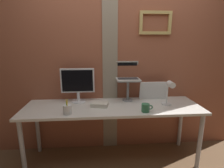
{
  "coord_description": "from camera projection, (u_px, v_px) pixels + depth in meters",
  "views": [
    {
      "loc": [
        -0.27,
        -2.05,
        1.51
      ],
      "look_at": [
        -0.1,
        0.08,
        0.99
      ],
      "focal_mm": 28.61,
      "sensor_mm": 36.0,
      "label": 1
    }
  ],
  "objects": [
    {
      "name": "ground_plane",
      "position": [
        120.0,
        158.0,
        2.37
      ],
      "size": [
        6.0,
        6.0,
        0.0
      ],
      "primitive_type": "plane",
      "color": "brown"
    },
    {
      "name": "brick_wall_back",
      "position": [
        118.0,
        57.0,
        2.4
      ],
      "size": [
        3.35,
        0.16,
        2.6
      ],
      "color": "#9E563D",
      "rests_on": "ground_plane"
    },
    {
      "name": "desk",
      "position": [
        113.0,
        111.0,
        2.19
      ],
      "size": [
        2.13,
        0.62,
        0.74
      ],
      "color": "silver",
      "rests_on": "ground_plane"
    },
    {
      "name": "monitor",
      "position": [
        78.0,
        82.0,
        2.26
      ],
      "size": [
        0.42,
        0.18,
        0.44
      ],
      "color": "white",
      "rests_on": "desk"
    },
    {
      "name": "laptop_stand",
      "position": [
        128.0,
        87.0,
        2.33
      ],
      "size": [
        0.28,
        0.22,
        0.28
      ],
      "color": "gray",
      "rests_on": "desk"
    },
    {
      "name": "laptop",
      "position": [
        127.0,
        74.0,
        2.36
      ],
      "size": [
        0.3,
        0.29,
        0.23
      ],
      "color": "silver",
      "rests_on": "laptop_stand"
    },
    {
      "name": "whiteboard_panel",
      "position": [
        154.0,
        91.0,
        2.39
      ],
      "size": [
        0.39,
        0.06,
        0.25
      ],
      "primitive_type": "cube",
      "rotation": [
        0.18,
        0.0,
        0.0
      ],
      "color": "white",
      "rests_on": "desk"
    },
    {
      "name": "desk_lamp",
      "position": [
        169.0,
        91.0,
        2.12
      ],
      "size": [
        0.12,
        0.2,
        0.31
      ],
      "color": "white",
      "rests_on": "desk"
    },
    {
      "name": "pen_cup",
      "position": [
        67.0,
        109.0,
        1.91
      ],
      "size": [
        0.09,
        0.09,
        0.17
      ],
      "color": "white",
      "rests_on": "desk"
    },
    {
      "name": "coffee_mug",
      "position": [
        146.0,
        108.0,
        1.98
      ],
      "size": [
        0.13,
        0.09,
        0.09
      ],
      "color": "#33724C",
      "rests_on": "desk"
    },
    {
      "name": "paper_clutter_stack",
      "position": [
        100.0,
        104.0,
        2.15
      ],
      "size": [
        0.22,
        0.18,
        0.05
      ],
      "primitive_type": "cube",
      "rotation": [
        0.0,
        0.0,
        -0.2
      ],
      "color": "silver",
      "rests_on": "desk"
    }
  ]
}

